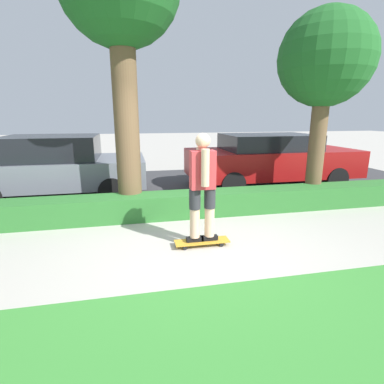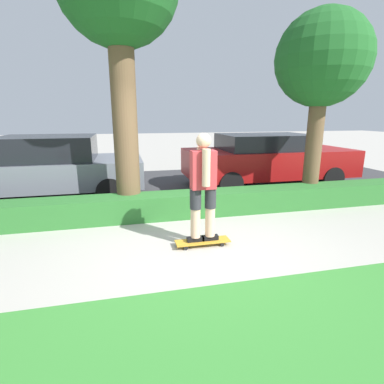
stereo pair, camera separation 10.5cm
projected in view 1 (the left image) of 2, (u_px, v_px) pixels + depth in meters
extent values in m
plane|color=#ADA89E|center=(198.00, 249.00, 4.49)|extent=(60.00, 60.00, 0.00)
cube|color=#38383A|center=(165.00, 186.00, 8.47)|extent=(16.08, 5.00, 0.01)
cube|color=#2D702D|center=(180.00, 204.00, 5.95)|extent=(16.08, 0.60, 0.47)
cube|color=gold|center=(202.00, 241.00, 4.60)|extent=(0.84, 0.24, 0.02)
cylinder|color=black|center=(221.00, 244.00, 4.59)|extent=(0.06, 0.04, 0.06)
cylinder|color=black|center=(218.00, 240.00, 4.76)|extent=(0.06, 0.04, 0.06)
cylinder|color=black|center=(185.00, 248.00, 4.47)|extent=(0.06, 0.04, 0.06)
cylinder|color=black|center=(183.00, 243.00, 4.64)|extent=(0.06, 0.04, 0.06)
cube|color=black|center=(195.00, 239.00, 4.57)|extent=(0.26, 0.09, 0.07)
cylinder|color=beige|center=(195.00, 213.00, 4.47)|extent=(0.15, 0.15, 0.75)
cylinder|color=#2D2D33|center=(195.00, 199.00, 4.41)|extent=(0.17, 0.17, 0.30)
cube|color=black|center=(209.00, 238.00, 4.61)|extent=(0.26, 0.09, 0.07)
cylinder|color=beige|center=(210.00, 212.00, 4.51)|extent=(0.15, 0.15, 0.75)
cylinder|color=#2D2D33|center=(210.00, 198.00, 4.46)|extent=(0.17, 0.17, 0.30)
cube|color=#C6383D|center=(203.00, 170.00, 4.33)|extent=(0.36, 0.20, 0.56)
cylinder|color=beige|center=(205.00, 168.00, 4.17)|extent=(0.12, 0.12, 0.52)
cylinder|color=beige|center=(200.00, 164.00, 4.45)|extent=(0.12, 0.12, 0.52)
sphere|color=beige|center=(203.00, 141.00, 4.22)|extent=(0.21, 0.21, 0.21)
cylinder|color=brown|center=(127.00, 125.00, 5.62)|extent=(0.46, 0.46, 3.55)
cylinder|color=brown|center=(317.00, 147.00, 6.58)|extent=(0.35, 0.35, 2.55)
sphere|color=#1E5B23|center=(326.00, 58.00, 6.13)|extent=(1.95, 1.95, 1.95)
cube|color=slate|center=(60.00, 172.00, 7.29)|extent=(4.07, 1.99, 0.63)
cube|color=black|center=(52.00, 148.00, 7.12)|extent=(2.12, 1.75, 0.56)
cylinder|color=black|center=(112.00, 191.00, 6.76)|extent=(0.60, 0.24, 0.60)
cylinder|color=black|center=(115.00, 175.00, 8.48)|extent=(0.60, 0.24, 0.60)
cylinder|color=black|center=(18.00, 179.00, 7.98)|extent=(0.60, 0.24, 0.60)
cube|color=maroon|center=(271.00, 162.00, 8.42)|extent=(4.67, 1.93, 0.72)
cube|color=black|center=(268.00, 142.00, 8.25)|extent=(2.43, 1.69, 0.42)
cylinder|color=black|center=(336.00, 179.00, 7.97)|extent=(0.62, 0.23, 0.62)
cylinder|color=black|center=(300.00, 168.00, 9.64)|extent=(0.62, 0.23, 0.62)
cylinder|color=black|center=(233.00, 184.00, 7.39)|extent=(0.62, 0.23, 0.62)
cylinder|color=black|center=(213.00, 171.00, 9.06)|extent=(0.62, 0.23, 0.62)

